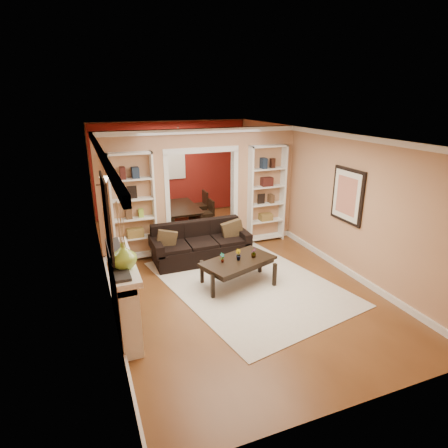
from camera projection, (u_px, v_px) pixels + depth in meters
name	position (u px, v px, depth m)	size (l,w,h in m)	color
floor	(221.00, 266.00, 7.76)	(8.00, 8.00, 0.00)	brown
ceiling	(220.00, 133.00, 6.88)	(8.00, 8.00, 0.00)	white
wall_back	(171.00, 169.00, 10.84)	(8.00, 8.00, 0.00)	tan
wall_front	(361.00, 304.00, 3.80)	(8.00, 8.00, 0.00)	tan
wall_left	(101.00, 217.00, 6.55)	(8.00, 8.00, 0.00)	tan
wall_right	(317.00, 194.00, 8.10)	(8.00, 8.00, 0.00)	tan
partition_wall	(201.00, 190.00, 8.38)	(4.50, 0.15, 2.70)	tan
red_back_panel	(172.00, 170.00, 10.83)	(4.44, 0.04, 2.64)	maroon
dining_window	(172.00, 162.00, 10.72)	(0.78, 0.03, 0.98)	#8CA5CC
area_rug	(247.00, 283.00, 7.08)	(2.66, 3.73, 0.01)	beige
sofa	(201.00, 243.00, 7.93)	(2.05, 0.89, 0.80)	black
pillow_left	(167.00, 240.00, 7.60)	(0.39, 0.11, 0.39)	brown
pillow_right	(233.00, 229.00, 8.09)	(0.45, 0.13, 0.45)	brown
coffee_table	(238.00, 272.00, 6.94)	(1.33, 0.72, 0.51)	black
plant_left	(222.00, 258.00, 6.72)	(0.10, 0.07, 0.18)	#336626
plant_center	(238.00, 255.00, 6.83)	(0.11, 0.09, 0.20)	#336626
plant_right	(254.00, 253.00, 6.94)	(0.10, 0.10, 0.17)	#336626
bookshelf_left	(133.00, 208.00, 7.76)	(0.90, 0.30, 2.30)	white
bookshelf_right	(266.00, 194.00, 8.83)	(0.90, 0.30, 2.30)	white
fireplace	(125.00, 294.00, 5.53)	(0.32, 1.70, 1.16)	white
vase	(123.00, 256.00, 4.97)	(0.35, 0.35, 0.37)	#89B53A
mirror	(107.00, 217.00, 5.09)	(0.03, 0.95, 1.10)	silver
wall_sconce	(101.00, 183.00, 6.91)	(0.18, 0.18, 0.22)	#FFE0A5
framed_art	(347.00, 196.00, 7.14)	(0.04, 0.85, 1.05)	black
dining_table	(181.00, 216.00, 10.07)	(0.90, 1.61, 0.57)	black
dining_chair_nw	(163.00, 215.00, 9.56)	(0.45, 0.45, 0.91)	black
dining_chair_ne	(204.00, 214.00, 9.97)	(0.38, 0.38, 0.76)	black
dining_chair_sw	(159.00, 209.00, 10.09)	(0.46, 0.46, 0.92)	black
dining_chair_se	(197.00, 206.00, 10.48)	(0.43, 0.43, 0.86)	black
chandelier	(183.00, 151.00, 9.48)	(0.50, 0.50, 0.30)	#3A211A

